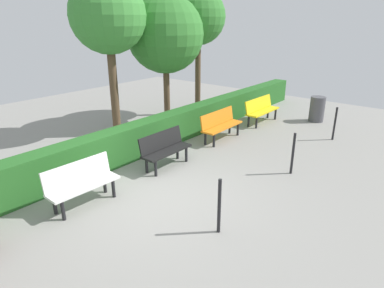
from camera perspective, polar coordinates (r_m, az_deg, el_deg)
ground_plane at (r=7.10m, az=-5.29°, el=-8.24°), size 21.12×21.12×0.00m
bench_yellow at (r=11.84m, az=11.74°, el=5.88°), size 1.66×0.49×0.86m
bench_orange at (r=9.96m, az=4.88°, el=3.44°), size 1.60×0.47×0.86m
bench_black at (r=8.11m, az=-4.70°, el=-0.68°), size 1.39×0.47×0.86m
bench_white at (r=6.78m, az=-18.37°, el=-6.17°), size 1.41×0.50×0.86m
hedge_row at (r=8.84m, az=-9.51°, el=0.69°), size 17.12×0.52×0.88m
tree_near at (r=12.33m, az=1.07°, el=20.77°), size 1.90×1.90×4.43m
tree_mid at (r=11.21m, az=-4.61°, el=18.21°), size 2.48×2.48×4.20m
tree_far at (r=10.16m, az=-14.19°, el=20.40°), size 2.13×2.13×4.58m
railing_post_near at (r=10.75m, az=23.23°, el=3.21°), size 0.06×0.06×1.00m
railing_post_mid at (r=8.03m, az=16.87°, el=-1.59°), size 0.06×0.06×1.00m
railing_post_far at (r=5.64m, az=4.68°, el=-10.58°), size 0.06×0.06×1.00m
trash_bin at (r=12.56m, az=20.60°, el=5.61°), size 0.51×0.51×0.88m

